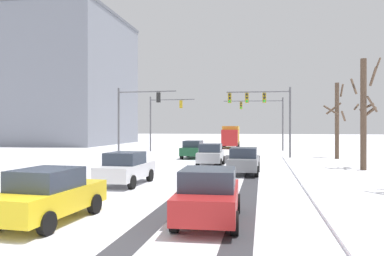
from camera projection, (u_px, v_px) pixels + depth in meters
name	position (u px, v px, depth m)	size (l,w,h in m)	color
ground_plane	(41.00, 244.00, 9.07)	(300.00, 300.00, 0.00)	white
wheel_track_left_lane	(208.00, 174.00, 22.61)	(0.80, 31.19, 0.01)	#38383D
wheel_track_right_lane	(252.00, 175.00, 22.12)	(0.79, 31.19, 0.01)	#38383D
sidewalk_kerb_right	(336.00, 179.00, 19.89)	(4.00, 31.19, 0.12)	white
traffic_signal_far_right	(266.00, 114.00, 45.52)	(7.30, 0.73, 6.50)	#56565B
traffic_signal_near_right	(264.00, 106.00, 33.81)	(5.82, 0.58, 6.50)	#56565B
traffic_signal_near_left	(134.00, 110.00, 34.10)	(5.63, 0.39, 6.50)	#56565B
traffic_signal_far_left	(162.00, 114.00, 43.93)	(5.47, 0.40, 6.50)	#56565B
car_dark_green_lead	(193.00, 149.00, 34.32)	(1.94, 4.15, 1.62)	#194C2D
car_silver_second	(211.00, 154.00, 27.80)	(1.91, 4.14, 1.62)	#B7BABF
car_grey_third	(244.00, 161.00, 22.63)	(1.90, 4.13, 1.62)	slate
car_white_fourth	(126.00, 168.00, 18.49)	(1.93, 4.15, 1.62)	silver
car_red_fifth	(209.00, 195.00, 11.15)	(1.97, 4.17, 1.62)	red
car_yellow_cab_sixth	(49.00, 195.00, 11.18)	(2.02, 4.19, 1.62)	yellow
box_truck_delivery	(231.00, 136.00, 51.70)	(2.48, 7.47, 3.02)	red
bare_tree_sidewalk_mid	(364.00, 111.00, 24.75)	(1.61, 1.77, 7.44)	brown
bare_tree_sidewalk_far	(337.00, 119.00, 33.56)	(2.03, 2.11, 6.88)	brown
office_building_far_left_block	(64.00, 81.00, 64.04)	(19.66, 21.59, 21.78)	gray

